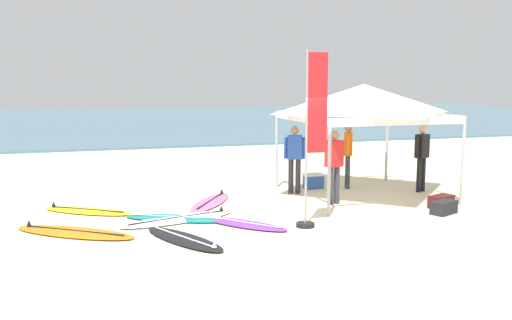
# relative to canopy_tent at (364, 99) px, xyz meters

# --- Properties ---
(ground_plane) EXTENTS (80.00, 80.00, 0.00)m
(ground_plane) POSITION_rel_canopy_tent_xyz_m (-2.59, -1.36, -2.39)
(ground_plane) COLOR beige
(sea) EXTENTS (80.00, 36.00, 0.10)m
(sea) POSITION_rel_canopy_tent_xyz_m (-2.59, 29.34, -2.34)
(sea) COLOR teal
(sea) RESTS_ON ground
(canopy_tent) EXTENTS (3.42, 3.42, 2.75)m
(canopy_tent) POSITION_rel_canopy_tent_xyz_m (0.00, 0.00, 0.00)
(canopy_tent) COLOR #B7B7BC
(canopy_tent) RESTS_ON ground
(surfboard_orange) EXTENTS (2.42, 2.01, 0.19)m
(surfboard_orange) POSITION_rel_canopy_tent_xyz_m (-6.76, -1.56, -2.35)
(surfboard_orange) COLOR orange
(surfboard_orange) RESTS_ON ground
(surfboard_purple) EXTENTS (1.66, 1.83, 0.19)m
(surfboard_purple) POSITION_rel_canopy_tent_xyz_m (-3.58, -1.88, -2.35)
(surfboard_purple) COLOR purple
(surfboard_purple) RESTS_ON ground
(surfboard_white) EXTENTS (2.59, 1.38, 0.19)m
(surfboard_white) POSITION_rel_canopy_tent_xyz_m (-4.74, -1.13, -2.35)
(surfboard_white) COLOR white
(surfboard_white) RESTS_ON ground
(surfboard_pink) EXTENTS (1.59, 2.10, 0.19)m
(surfboard_pink) POSITION_rel_canopy_tent_xyz_m (-3.76, 0.26, -2.35)
(surfboard_pink) COLOR pink
(surfboard_pink) RESTS_ON ground
(surfboard_yellow) EXTENTS (2.05, 1.67, 0.19)m
(surfboard_yellow) POSITION_rel_canopy_tent_xyz_m (-6.51, 0.17, -2.35)
(surfboard_yellow) COLOR yellow
(surfboard_yellow) RESTS_ON ground
(surfboard_black) EXTENTS (1.43, 2.14, 0.19)m
(surfboard_black) POSITION_rel_canopy_tent_xyz_m (-4.89, -2.61, -2.35)
(surfboard_black) COLOR black
(surfboard_black) RESTS_ON ground
(surfboard_teal) EXTENTS (2.21, 1.54, 0.19)m
(surfboard_teal) POSITION_rel_canopy_tent_xyz_m (-4.76, -1.06, -2.35)
(surfboard_teal) COLOR #19847F
(surfboard_teal) RESTS_ON ground
(person_black) EXTENTS (0.51, 0.35, 1.71)m
(person_black) POSITION_rel_canopy_tent_xyz_m (1.71, 0.04, -1.40)
(person_black) COLOR black
(person_black) RESTS_ON ground
(person_red) EXTENTS (0.53, 0.31, 1.71)m
(person_red) POSITION_rel_canopy_tent_xyz_m (-1.07, -0.66, -1.40)
(person_red) COLOR #383842
(person_red) RESTS_ON ground
(person_blue) EXTENTS (0.51, 0.35, 1.71)m
(person_blue) POSITION_rel_canopy_tent_xyz_m (-1.48, 0.77, -1.40)
(person_blue) COLOR #2D2D33
(person_blue) RESTS_ON ground
(person_orange) EXTENTS (0.36, 0.50, 1.71)m
(person_orange) POSITION_rel_canopy_tent_xyz_m (0.15, 1.06, -1.40)
(person_orange) COLOR #383842
(person_orange) RESTS_ON ground
(banner_flag) EXTENTS (0.60, 0.36, 3.40)m
(banner_flag) POSITION_rel_canopy_tent_xyz_m (-2.35, -2.35, -0.82)
(banner_flag) COLOR #99999E
(banner_flag) RESTS_ON ground
(gear_bag_near_tent) EXTENTS (0.68, 0.53, 0.28)m
(gear_bag_near_tent) POSITION_rel_canopy_tent_xyz_m (0.77, -2.24, -2.25)
(gear_bag_near_tent) COLOR #232328
(gear_bag_near_tent) RESTS_ON ground
(gear_bag_by_pole) EXTENTS (0.67, 0.51, 0.28)m
(gear_bag_by_pole) POSITION_rel_canopy_tent_xyz_m (1.08, -1.71, -2.25)
(gear_bag_by_pole) COLOR #4C1919
(gear_bag_by_pole) RESTS_ON ground
(cooler_box) EXTENTS (0.50, 0.36, 0.39)m
(cooler_box) POSITION_rel_canopy_tent_xyz_m (-0.74, 1.28, -2.19)
(cooler_box) COLOR #2D60B7
(cooler_box) RESTS_ON ground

